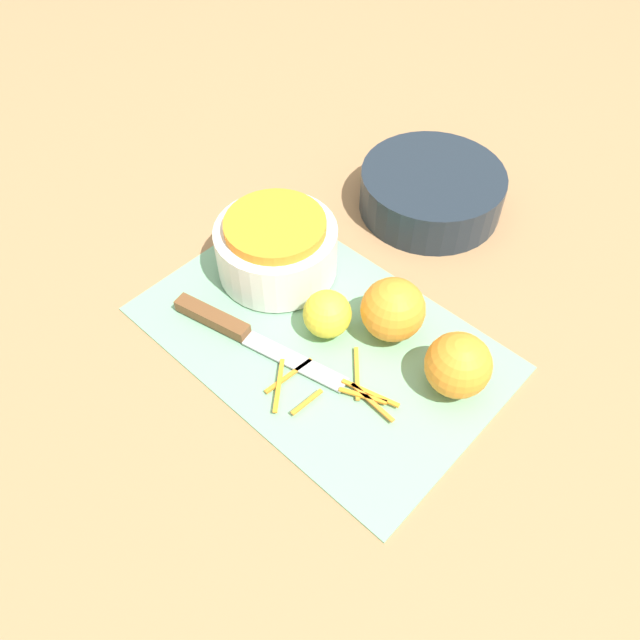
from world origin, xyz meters
name	(u,v)px	position (x,y,z in m)	size (l,w,h in m)	color
ground_plane	(320,338)	(0.00, 0.00, 0.00)	(4.00, 4.00, 0.00)	#9E754C
cutting_board	(320,337)	(0.00, 0.00, 0.00)	(0.44, 0.29, 0.01)	#75AD84
bowl_speckled	(277,246)	(-0.12, 0.05, 0.05)	(0.16, 0.16, 0.08)	silver
bowl_dark	(431,191)	(-0.05, 0.29, 0.03)	(0.21, 0.21, 0.06)	#1E2833
knife	(229,326)	(-0.09, -0.07, 0.01)	(0.24, 0.07, 0.02)	brown
orange_left	(393,310)	(0.06, 0.07, 0.05)	(0.08, 0.08, 0.08)	orange
orange_right	(458,365)	(0.16, 0.05, 0.04)	(0.08, 0.08, 0.08)	orange
lemon	(326,313)	(0.00, 0.01, 0.04)	(0.06, 0.06, 0.06)	yellow
peel_pile	(334,388)	(0.07, -0.05, 0.01)	(0.15, 0.14, 0.01)	orange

